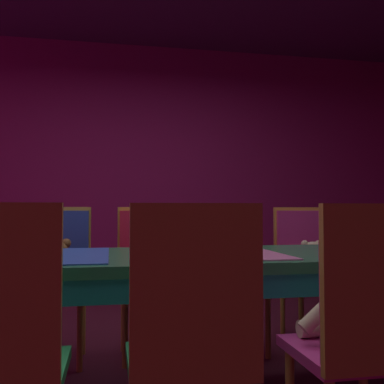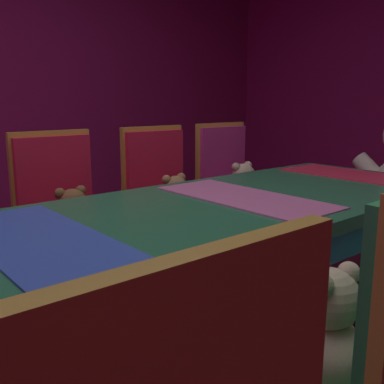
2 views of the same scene
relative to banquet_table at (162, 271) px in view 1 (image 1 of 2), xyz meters
name	(u,v)px [view 1 (image 1 of 2)]	position (x,y,z in m)	size (l,w,h in m)	color
wall_left	(135,171)	(-2.60, 0.00, 0.74)	(0.12, 6.40, 2.80)	#8C1959
banquet_table	(162,271)	(0.00, 0.00, 0.00)	(0.90, 3.01, 0.75)	#26724C
chair_left_1	(58,266)	(-0.80, -0.59, -0.06)	(0.42, 0.41, 0.98)	#2D47B2
teddy_left_1	(56,269)	(-0.65, -0.59, -0.06)	(0.26, 0.34, 0.32)	brown
chair_left_2	(148,263)	(-0.81, -0.01, -0.06)	(0.42, 0.41, 0.98)	red
teddy_left_2	(149,269)	(-0.67, -0.01, -0.08)	(0.23, 0.29, 0.28)	brown
chair_left_3	(232,262)	(-0.81, 0.60, -0.06)	(0.42, 0.41, 0.98)	red
teddy_left_3	(238,267)	(-0.66, 0.60, -0.08)	(0.23, 0.29, 0.27)	#9E7247
chair_left_4	(304,260)	(-0.83, 1.16, -0.06)	(0.42, 0.41, 0.98)	#CC338C
teddy_left_4	(313,264)	(-0.69, 1.16, -0.07)	(0.24, 0.31, 0.29)	beige
teddy_right_1	(3,331)	(0.69, -0.60, -0.09)	(0.21, 0.28, 0.26)	beige
chair_right_2	(191,325)	(0.82, 0.00, -0.06)	(0.42, 0.41, 0.98)	#268C4C
teddy_right_2	(184,318)	(0.68, 0.00, -0.07)	(0.24, 0.31, 0.30)	beige
chair_right_3	(367,317)	(0.83, 0.60, -0.06)	(0.42, 0.41, 0.98)	#CC338C
teddy_right_3	(344,307)	(0.69, 0.60, -0.06)	(0.27, 0.35, 0.33)	beige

